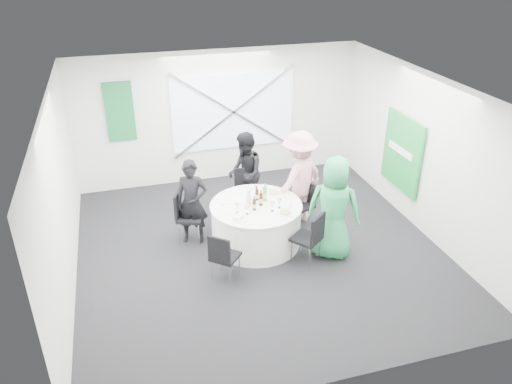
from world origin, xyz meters
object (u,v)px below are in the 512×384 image
object	(u,v)px
banquet_table	(256,224)
chair_back_left	(185,213)
person_man_back_left	(192,202)
chair_front_right	(311,235)
chair_front_left	(223,255)
clear_water_bottle	(248,201)
person_woman_pink	(299,178)
chair_back_right	(305,201)
person_man_back	(245,173)
chair_back	(246,189)
green_water_bottle	(265,194)
person_woman_green	(334,208)

from	to	relation	value
banquet_table	chair_back_left	xyz separation A→B (m)	(-1.15, 0.45, 0.16)
banquet_table	person_man_back_left	distance (m)	1.16
chair_front_right	chair_front_left	world-z (taller)	chair_front_right
clear_water_bottle	person_woman_pink	bearing A→B (deg)	26.45
person_man_back_left	clear_water_bottle	bearing A→B (deg)	-5.03
chair_back_right	person_woman_pink	bearing A→B (deg)	-164.33
person_man_back_left	person_man_back	size ratio (longest dim) A/B	0.95
person_man_back	clear_water_bottle	distance (m)	1.25
banquet_table	chair_back_right	xyz separation A→B (m)	(1.04, 0.38, 0.09)
person_man_back	person_woman_pink	world-z (taller)	person_woman_pink
banquet_table	clear_water_bottle	bearing A→B (deg)	-165.57
chair_front_right	clear_water_bottle	size ratio (longest dim) A/B	3.06
chair_back_left	clear_water_bottle	bearing A→B (deg)	-94.47
chair_back	chair_back_right	world-z (taller)	chair_back
chair_back	green_water_bottle	world-z (taller)	green_water_bottle
person_man_back_left	green_water_bottle	bearing A→B (deg)	7.28
person_man_back	chair_back_left	bearing A→B (deg)	-53.99
chair_front_right	person_man_back_left	xyz separation A→B (m)	(-1.70, 1.22, 0.22)
person_woman_pink	green_water_bottle	xyz separation A→B (m)	(-0.77, -0.41, -0.00)
person_woman_green	clear_water_bottle	bearing A→B (deg)	4.35
banquet_table	clear_water_bottle	xyz separation A→B (m)	(-0.14, -0.04, 0.50)
person_man_back_left	person_woman_green	distance (m)	2.38
person_man_back_left	person_woman_green	size ratio (longest dim) A/B	0.86
chair_back_left	person_man_back_left	world-z (taller)	person_man_back_left
banquet_table	chair_back_left	size ratio (longest dim) A/B	1.68
chair_back_left	chair_front_left	size ratio (longest dim) A/B	1.09
green_water_bottle	person_woman_green	bearing A→B (deg)	-40.06
person_man_back_left	person_woman_pink	xyz separation A→B (m)	(1.98, 0.12, 0.13)
chair_back_right	clear_water_bottle	size ratio (longest dim) A/B	2.72
chair_back	clear_water_bottle	world-z (taller)	clear_water_bottle
chair_back_right	chair_front_left	size ratio (longest dim) A/B	0.96
person_man_back	green_water_bottle	size ratio (longest dim) A/B	4.97
chair_back_right	person_woman_green	xyz separation A→B (m)	(0.06, -1.06, 0.41)
chair_front_left	green_water_bottle	bearing A→B (deg)	-93.13
chair_front_right	person_woman_pink	bearing A→B (deg)	-140.72
person_man_back	chair_back	bearing A→B (deg)	-5.71
chair_back_left	person_woman_green	size ratio (longest dim) A/B	0.53
chair_back	person_woman_green	world-z (taller)	person_woman_green
chair_back	person_man_back	world-z (taller)	person_man_back
chair_front_right	green_water_bottle	size ratio (longest dim) A/B	2.88
person_man_back	green_water_bottle	xyz separation A→B (m)	(0.06, -1.08, 0.09)
person_woman_pink	chair_back	bearing A→B (deg)	-61.15
chair_back_right	person_man_back	bearing A→B (deg)	-151.11
chair_front_left	person_woman_green	size ratio (longest dim) A/B	0.48
person_woman_pink	green_water_bottle	world-z (taller)	person_woman_pink
chair_back_right	chair_back_left	bearing A→B (deg)	-111.84
clear_water_bottle	person_man_back_left	bearing A→B (deg)	154.27
chair_front_left	clear_water_bottle	xyz separation A→B (m)	(0.64, 0.87, 0.38)
person_woman_pink	clear_water_bottle	world-z (taller)	person_woman_pink
banquet_table	clear_water_bottle	world-z (taller)	clear_water_bottle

